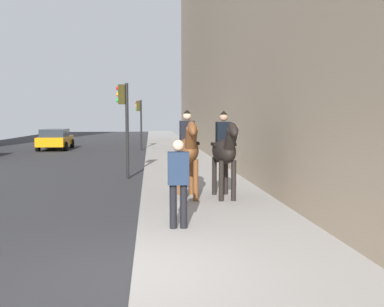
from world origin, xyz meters
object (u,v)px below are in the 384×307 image
at_px(mounted_horse_near, 188,149).
at_px(traffic_light_far_curb, 140,116).
at_px(mounted_horse_far, 224,150).
at_px(car_mid_lane, 55,139).
at_px(pedestrian_greeting, 178,178).
at_px(traffic_light_near_curb, 124,115).

relative_size(mounted_horse_near, traffic_light_far_curb, 0.68).
height_order(mounted_horse_far, traffic_light_far_curb, traffic_light_far_curb).
bearing_deg(car_mid_lane, traffic_light_far_curb, -101.98).
height_order(mounted_horse_far, pedestrian_greeting, mounted_horse_far).
bearing_deg(pedestrian_greeting, traffic_light_near_curb, 12.24).
height_order(mounted_horse_near, car_mid_lane, mounted_horse_near).
distance_m(mounted_horse_far, traffic_light_near_curb, 5.46).
relative_size(mounted_horse_near, traffic_light_near_curb, 0.67).
bearing_deg(traffic_light_far_curb, traffic_light_near_curb, 179.03).
bearing_deg(pedestrian_greeting, mounted_horse_far, -24.69).
distance_m(mounted_horse_near, traffic_light_far_curb, 17.90).
relative_size(mounted_horse_far, car_mid_lane, 0.51).
relative_size(traffic_light_near_curb, traffic_light_far_curb, 1.02).
bearing_deg(mounted_horse_far, traffic_light_far_curb, -174.11).
height_order(mounted_horse_far, car_mid_lane, mounted_horse_far).
distance_m(car_mid_lane, traffic_light_far_curb, 6.11).
distance_m(mounted_horse_near, car_mid_lane, 20.33).
xyz_separation_m(car_mid_lane, traffic_light_near_curb, (-14.39, -5.59, 1.57)).
distance_m(mounted_horse_far, car_mid_lane, 20.76).
bearing_deg(mounted_horse_near, car_mid_lane, -159.96).
relative_size(pedestrian_greeting, traffic_light_near_curb, 0.49).
height_order(mounted_horse_near, mounted_horse_far, mounted_horse_near).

